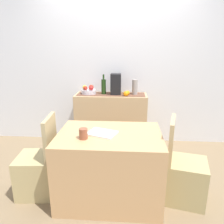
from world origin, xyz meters
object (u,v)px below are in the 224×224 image
at_px(ceramic_vase, 135,87).
at_px(fruit_bowl, 89,92).
at_px(dining_table, 110,166).
at_px(coffee_cup, 83,134).
at_px(open_book, 102,133).
at_px(sideboard_console, 111,120).
at_px(chair_by_corner, 184,177).
at_px(chair_near_window, 38,171).
at_px(coffee_maker, 116,84).
at_px(wine_bottle, 104,87).

bearing_deg(ceramic_vase, fruit_bowl, 180.00).
distance_m(dining_table, coffee_cup, 0.51).
relative_size(ceramic_vase, open_book, 0.85).
xyz_separation_m(sideboard_console, chair_by_corner, (0.88, -1.31, -0.17)).
distance_m(sideboard_console, ceramic_vase, 0.67).
xyz_separation_m(ceramic_vase, chair_near_window, (-1.09, -1.32, -0.72)).
xyz_separation_m(coffee_cup, chair_near_window, (-0.56, 0.15, -0.53)).
bearing_deg(chair_near_window, dining_table, -0.09).
distance_m(dining_table, open_book, 0.39).
relative_size(coffee_maker, dining_table, 0.31).
bearing_deg(dining_table, fruit_bowl, 108.43).
distance_m(coffee_maker, chair_near_window, 1.72).
bearing_deg(coffee_cup, fruit_bowl, 97.73).
height_order(wine_bottle, chair_by_corner, wine_bottle).
xyz_separation_m(wine_bottle, dining_table, (0.20, -1.32, -0.62)).
distance_m(fruit_bowl, dining_table, 1.49).
xyz_separation_m(wine_bottle, ceramic_vase, (0.49, 0.00, -0.01)).
relative_size(dining_table, chair_by_corner, 1.18).
bearing_deg(coffee_maker, wine_bottle, -180.00).
distance_m(wine_bottle, chair_by_corner, 1.80).
bearing_deg(wine_bottle, chair_near_window, -114.37).
bearing_deg(coffee_cup, dining_table, 30.96).
height_order(fruit_bowl, coffee_cup, fruit_bowl).
relative_size(sideboard_console, ceramic_vase, 4.76).
height_order(dining_table, chair_by_corner, chair_by_corner).
bearing_deg(wine_bottle, open_book, -84.75).
relative_size(wine_bottle, coffee_maker, 0.96).
bearing_deg(ceramic_vase, coffee_maker, 180.00).
distance_m(dining_table, chair_by_corner, 0.80).
height_order(wine_bottle, ceramic_vase, wine_bottle).
relative_size(sideboard_console, wine_bottle, 3.60).
bearing_deg(fruit_bowl, sideboard_console, 0.00).
xyz_separation_m(ceramic_vase, chair_by_corner, (0.51, -1.31, -0.72)).
relative_size(wine_bottle, dining_table, 0.30).
xyz_separation_m(fruit_bowl, dining_table, (0.44, -1.32, -0.54)).
bearing_deg(sideboard_console, dining_table, -86.35).
bearing_deg(coffee_maker, chair_by_corner, -58.55).
relative_size(open_book, coffee_cup, 2.71).
relative_size(fruit_bowl, wine_bottle, 0.73).
distance_m(coffee_maker, open_book, 1.36).
height_order(wine_bottle, dining_table, wine_bottle).
height_order(coffee_maker, chair_by_corner, coffee_maker).
relative_size(fruit_bowl, chair_by_corner, 0.26).
bearing_deg(chair_near_window, open_book, -1.23).
height_order(wine_bottle, chair_near_window, wine_bottle).
xyz_separation_m(open_book, chair_near_window, (-0.72, 0.02, -0.48)).
xyz_separation_m(open_book, chair_by_corner, (0.87, 0.02, -0.48)).
relative_size(dining_table, coffee_cup, 10.31).
xyz_separation_m(dining_table, chair_near_window, (-0.80, 0.00, -0.10)).
distance_m(ceramic_vase, open_book, 1.40).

